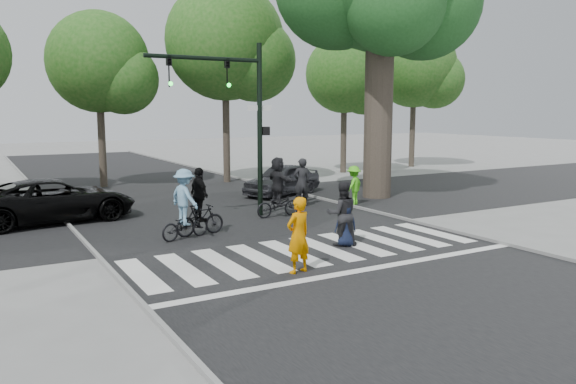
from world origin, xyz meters
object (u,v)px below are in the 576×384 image
object	(u,v)px
pedestrian_child	(346,225)
cyclist_mid	(200,208)
pedestrian_woman	(298,235)
car_grey	(282,179)
cyclist_left	(185,209)
pedestrian_adult	(342,214)
car_suv	(54,200)
cyclist_right	(278,190)
traffic_signal	(237,105)

from	to	relation	value
pedestrian_child	cyclist_mid	distance (m)	4.45
cyclist_mid	pedestrian_woman	bearing A→B (deg)	-83.74
pedestrian_woman	car_grey	bearing A→B (deg)	-129.24
cyclist_left	pedestrian_adult	bearing A→B (deg)	-39.86
pedestrian_child	car_suv	size ratio (longest dim) A/B	0.23
cyclist_right	car_grey	size ratio (longest dim) A/B	0.52
traffic_signal	pedestrian_adult	bearing A→B (deg)	-81.65
pedestrian_woman	cyclist_mid	world-z (taller)	cyclist_mid
pedestrian_woman	pedestrian_adult	bearing A→B (deg)	-156.98
pedestrian_child	pedestrian_adult	world-z (taller)	pedestrian_adult
pedestrian_woman	cyclist_left	size ratio (longest dim) A/B	0.86
pedestrian_child	pedestrian_adult	xyz separation A→B (m)	(-0.03, 0.13, 0.29)
car_suv	car_grey	bearing A→B (deg)	-88.41
pedestrian_adult	cyclist_mid	distance (m)	4.32
traffic_signal	cyclist_right	xyz separation A→B (m)	(1.26, -0.55, -2.96)
traffic_signal	cyclist_right	world-z (taller)	traffic_signal
traffic_signal	pedestrian_woman	size ratio (longest dim) A/B	3.38
cyclist_mid	cyclist_left	bearing A→B (deg)	-155.78
pedestrian_woman	cyclist_right	bearing A→B (deg)	-126.70
pedestrian_adult	car_suv	xyz separation A→B (m)	(-6.42, 7.56, -0.16)
pedestrian_child	cyclist_right	xyz separation A→B (m)	(0.48, 4.72, 0.34)
car_grey	car_suv	bearing A→B (deg)	-104.49
cyclist_left	cyclist_right	xyz separation A→B (m)	(4.00, 1.67, 0.05)
pedestrian_adult	cyclist_right	xyz separation A→B (m)	(0.51, 4.58, 0.05)
car_grey	traffic_signal	bearing A→B (deg)	-68.53
pedestrian_woman	car_grey	size ratio (longest dim) A/B	0.44
pedestrian_child	car_grey	bearing A→B (deg)	-85.14
car_suv	cyclist_right	bearing A→B (deg)	-120.56
traffic_signal	cyclist_left	xyz separation A→B (m)	(-2.74, -2.22, -3.01)
cyclist_mid	cyclist_right	world-z (taller)	cyclist_right
cyclist_mid	pedestrian_adult	bearing A→B (deg)	-47.09
pedestrian_child	cyclist_mid	world-z (taller)	cyclist_mid
pedestrian_child	cyclist_mid	size ratio (longest dim) A/B	0.59
pedestrian_woman	cyclist_right	world-z (taller)	cyclist_right
cyclist_left	pedestrian_woman	bearing A→B (deg)	-76.73
cyclist_mid	pedestrian_child	bearing A→B (deg)	-47.97
cyclist_mid	car_grey	world-z (taller)	cyclist_mid
pedestrian_adult	cyclist_left	distance (m)	4.55
cyclist_left	car_suv	world-z (taller)	cyclist_left
cyclist_left	car_grey	world-z (taller)	cyclist_left
pedestrian_adult	cyclist_mid	xyz separation A→B (m)	(-2.94, 3.17, -0.05)
pedestrian_adult	car_grey	world-z (taller)	pedestrian_adult
cyclist_mid	car_suv	distance (m)	5.61
traffic_signal	car_grey	size ratio (longest dim) A/B	1.47
traffic_signal	car_suv	bearing A→B (deg)	156.87
cyclist_left	cyclist_right	size ratio (longest dim) A/B	0.97
car_suv	pedestrian_adult	bearing A→B (deg)	-146.97
car_grey	pedestrian_child	bearing A→B (deg)	-42.37
traffic_signal	pedestrian_adult	xyz separation A→B (m)	(0.75, -5.14, -3.01)
pedestrian_child	cyclist_left	world-z (taller)	cyclist_left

